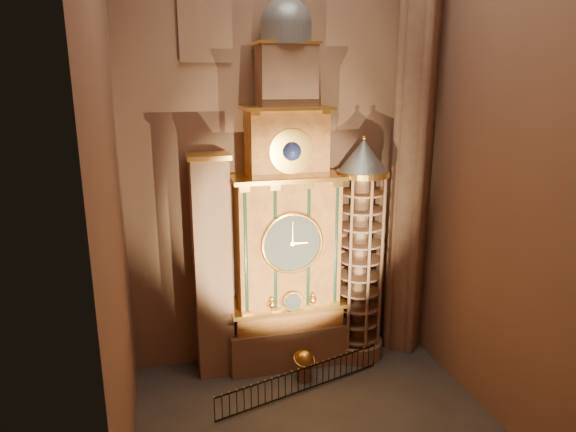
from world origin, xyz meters
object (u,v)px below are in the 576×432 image
object	(u,v)px
astronomical_clock	(287,229)
portrait_tower	(212,267)
stair_turret	(360,254)
celestial_globe	(304,363)
iron_railing	(301,380)

from	to	relation	value
astronomical_clock	portrait_tower	bearing A→B (deg)	179.71
portrait_tower	stair_turret	world-z (taller)	stair_turret
astronomical_clock	portrait_tower	xyz separation A→B (m)	(-3.40, 0.02, -1.53)
celestial_globe	astronomical_clock	bearing A→B (deg)	101.02
stair_turret	iron_railing	size ratio (longest dim) A/B	1.38
astronomical_clock	iron_railing	size ratio (longest dim) A/B	2.14
celestial_globe	portrait_tower	bearing A→B (deg)	153.99
stair_turret	astronomical_clock	bearing A→B (deg)	175.70
stair_turret	iron_railing	xyz separation A→B (m)	(-3.55, -2.48, -4.66)
portrait_tower	iron_railing	xyz separation A→B (m)	(3.35, -2.76, -4.54)
astronomical_clock	celestial_globe	distance (m)	6.09
astronomical_clock	iron_railing	distance (m)	6.66
portrait_tower	stair_turret	xyz separation A→B (m)	(6.90, -0.28, 0.12)
portrait_tower	celestial_globe	bearing A→B (deg)	-26.01
portrait_tower	iron_railing	size ratio (longest dim) A/B	1.31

